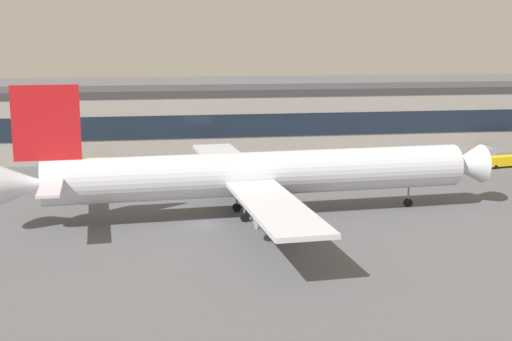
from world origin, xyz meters
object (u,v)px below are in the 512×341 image
(airliner, at_px, (254,174))
(belt_loader, at_px, (503,161))
(follow_me_car, at_px, (486,151))
(baggage_tug, at_px, (97,163))

(airliner, distance_m, belt_loader, 53.76)
(airliner, xyz_separation_m, belt_loader, (47.36, 25.09, -4.23))
(belt_loader, relative_size, follow_me_car, 1.45)
(airliner, bearing_deg, baggage_tug, 121.85)
(baggage_tug, bearing_deg, airliner, -58.15)
(airliner, height_order, belt_loader, airliner)
(belt_loader, bearing_deg, airliner, -152.08)
(follow_me_car, relative_size, baggage_tug, 1.25)
(baggage_tug, bearing_deg, belt_loader, -7.77)
(belt_loader, bearing_deg, baggage_tug, 172.23)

